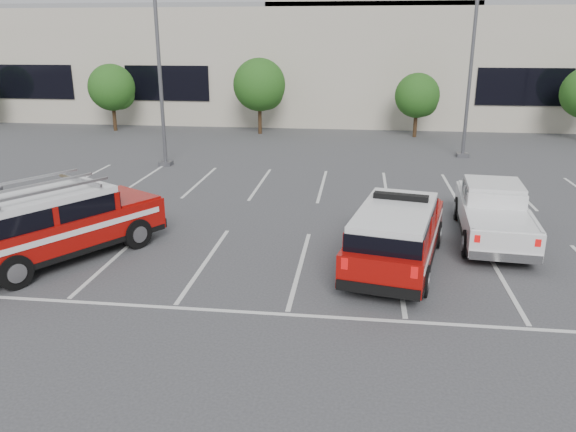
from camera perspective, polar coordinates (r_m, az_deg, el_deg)
name	(u,v)px	position (r m, az deg, el deg)	size (l,w,h in m)	color
ground	(300,267)	(15.70, 1.23, -5.18)	(120.00, 120.00, 0.00)	#3B3B3D
stall_markings	(313,217)	(19.90, 2.60, -0.14)	(23.00, 15.00, 0.01)	silver
convention_building	(346,55)	(46.28, 5.86, 15.96)	(60.00, 16.99, 13.20)	beige
tree_left	(113,89)	(40.09, -17.32, 12.21)	(3.07, 3.07, 4.42)	#3F2B19
tree_mid_left	(261,87)	(37.11, -2.77, 13.00)	(3.37, 3.37, 4.85)	#3F2B19
tree_mid_right	(418,97)	(36.78, 13.12, 11.69)	(2.77, 2.77, 3.99)	#3F2B19
light_pole_left	(159,57)	(28.05, -13.00, 15.44)	(0.90, 0.60, 10.24)	#59595E
light_pole_mid	(472,56)	(30.89, 18.19, 15.20)	(0.90, 0.60, 10.24)	#59595E
fire_chief_suv	(396,239)	(15.74, 10.92, -2.30)	(3.13, 5.88, 1.96)	#8F0A06
white_pickup	(493,217)	(18.82, 20.07, -0.14)	(2.39, 5.72, 1.71)	silver
ladder_suv	(54,228)	(17.27, -22.65, -1.17)	(5.02, 6.16, 2.30)	#8F0A06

